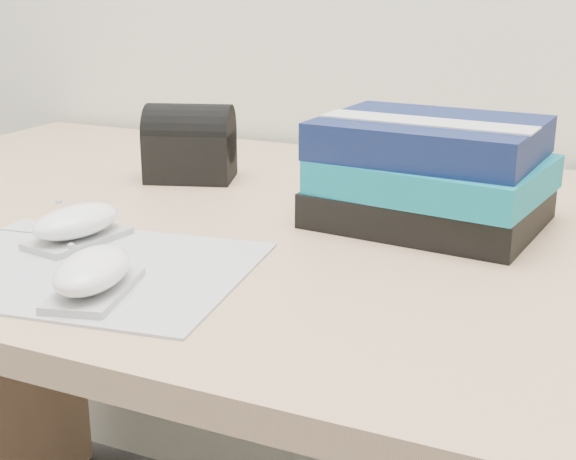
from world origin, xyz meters
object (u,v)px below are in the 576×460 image
at_px(desk, 390,391).
at_px(mouse_front, 93,273).
at_px(book_stack, 431,173).
at_px(mouse_rear, 77,224).
at_px(pouch, 190,143).

bearing_deg(desk, mouse_front, -116.13).
height_order(desk, book_stack, book_stack).
bearing_deg(desk, mouse_rear, -139.31).
bearing_deg(mouse_front, book_stack, 58.36).
bearing_deg(mouse_front, desk, 63.87).
xyz_separation_m(mouse_front, pouch, (-0.15, 0.41, 0.03)).
xyz_separation_m(desk, mouse_front, (-0.17, -0.35, 0.26)).
bearing_deg(desk, pouch, 170.52).
xyz_separation_m(mouse_front, book_stack, (0.21, 0.35, 0.04)).
bearing_deg(desk, book_stack, -11.92).
bearing_deg(book_stack, pouch, 170.25).
xyz_separation_m(mouse_rear, mouse_front, (0.11, -0.11, -0.00)).
relative_size(desk, book_stack, 5.94).
xyz_separation_m(desk, book_stack, (0.04, -0.01, 0.29)).
distance_m(desk, mouse_front, 0.47).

